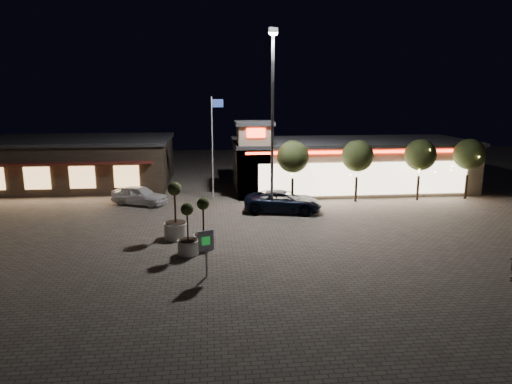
{
  "coord_description": "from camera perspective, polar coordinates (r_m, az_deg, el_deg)",
  "views": [
    {
      "loc": [
        -2.29,
        -22.52,
        8.28
      ],
      "look_at": [
        0.69,
        6.0,
        2.03
      ],
      "focal_mm": 32.0,
      "sensor_mm": 36.0,
      "label": 1
    }
  ],
  "objects": [
    {
      "name": "string_tree_d",
      "position": [
        39.47,
        25.11,
        4.28
      ],
      "size": [
        2.42,
        2.42,
        4.79
      ],
      "color": "#332319",
      "rests_on": "ground"
    },
    {
      "name": "white_sedan",
      "position": [
        35.47,
        -14.35,
        -0.38
      ],
      "size": [
        4.61,
        3.34,
        1.46
      ],
      "primitive_type": "imported",
      "rotation": [
        0.0,
        0.0,
        1.14
      ],
      "color": "silver",
      "rests_on": "ground"
    },
    {
      "name": "valet_sign",
      "position": [
        20.94,
        -6.27,
        -6.56
      ],
      "size": [
        0.71,
        0.29,
        2.2
      ],
      "color": "gray",
      "rests_on": "ground"
    },
    {
      "name": "string_tree_c",
      "position": [
        37.57,
        19.85,
        4.36
      ],
      "size": [
        2.42,
        2.42,
        4.79
      ],
      "color": "#332319",
      "rests_on": "ground"
    },
    {
      "name": "flagpole",
      "position": [
        35.7,
        -5.35,
        6.57
      ],
      "size": [
        0.95,
        0.1,
        8.0
      ],
      "color": "white",
      "rests_on": "ground"
    },
    {
      "name": "planter_right",
      "position": [
        24.88,
        -6.55,
        -5.1
      ],
      "size": [
        1.15,
        1.15,
        2.83
      ],
      "color": "silver",
      "rests_on": "ground"
    },
    {
      "name": "floodlight_pole",
      "position": [
        30.85,
        2.07,
        9.95
      ],
      "size": [
        0.6,
        0.4,
        12.38
      ],
      "color": "gray",
      "rests_on": "ground"
    },
    {
      "name": "string_tree_a",
      "position": [
        34.43,
        4.64,
        4.38
      ],
      "size": [
        2.42,
        2.42,
        4.79
      ],
      "color": "#332319",
      "rests_on": "ground"
    },
    {
      "name": "planter_mid",
      "position": [
        24.14,
        -8.5,
        -5.76
      ],
      "size": [
        1.12,
        1.12,
        2.76
      ],
      "color": "silver",
      "rests_on": "ground"
    },
    {
      "name": "ground",
      "position": [
        24.1,
        -0.14,
        -7.79
      ],
      "size": [
        90.0,
        90.0,
        0.0
      ],
      "primitive_type": "plane",
      "color": "#635A50",
      "rests_on": "ground"
    },
    {
      "name": "planter_left",
      "position": [
        26.82,
        -10.02,
        -3.58
      ],
      "size": [
        1.36,
        1.36,
        3.33
      ],
      "color": "silver",
      "rests_on": "ground"
    },
    {
      "name": "retail_building",
      "position": [
        40.57,
        11.04,
        3.47
      ],
      "size": [
        20.4,
        8.4,
        6.1
      ],
      "color": "tan",
      "rests_on": "ground"
    },
    {
      "name": "restaurant_building",
      "position": [
        44.5,
        -21.2,
        3.57
      ],
      "size": [
        16.4,
        11.0,
        4.3
      ],
      "color": "#382D23",
      "rests_on": "ground"
    },
    {
      "name": "pickup_truck",
      "position": [
        32.3,
        3.42,
        -1.18
      ],
      "size": [
        5.87,
        3.55,
        1.52
      ],
      "primitive_type": "imported",
      "rotation": [
        0.0,
        0.0,
        1.37
      ],
      "color": "black",
      "rests_on": "ground"
    },
    {
      "name": "string_tree_b",
      "position": [
        35.69,
        12.58,
        4.41
      ],
      "size": [
        2.42,
        2.42,
        4.79
      ],
      "color": "#332319",
      "rests_on": "ground"
    }
  ]
}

